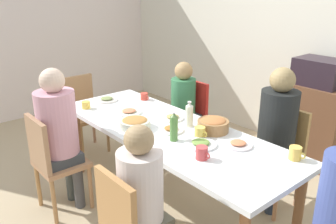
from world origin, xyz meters
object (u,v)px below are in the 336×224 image
at_px(person_5, 142,197).
at_px(plate_3, 106,100).
at_px(side_cabinet, 312,124).
at_px(microwave, 320,72).
at_px(plate_4, 171,129).
at_px(cup_0, 86,105).
at_px(chair_0, 188,116).
at_px(person_2, 277,127).
at_px(chair_2, 279,152).
at_px(plate_1, 173,118).
at_px(plate_5, 238,144).
at_px(dining_table, 168,137).
at_px(bottle_0, 174,127).
at_px(chair_3, 52,159).
at_px(cup_1, 295,153).
at_px(bottle_1, 189,115).
at_px(cup_4, 200,132).
at_px(chair_4, 83,109).
at_px(person_0, 182,104).
at_px(plate_0, 201,144).
at_px(cup_2, 202,153).
at_px(bowl_0, 213,125).
at_px(cup_3, 144,96).
at_px(person_3, 59,128).
at_px(bowl_1, 135,123).

relative_size(person_5, plate_3, 5.23).
distance_m(side_cabinet, microwave, 0.59).
height_order(plate_4, cup_0, cup_0).
height_order(chair_0, person_2, person_2).
height_order(chair_2, plate_1, chair_2).
bearing_deg(plate_5, dining_table, -162.86).
bearing_deg(bottle_0, chair_3, -139.46).
relative_size(person_5, cup_1, 9.57).
distance_m(plate_5, bottle_1, 0.53).
distance_m(plate_3, bottle_0, 1.21).
bearing_deg(cup_4, chair_4, -177.53).
relative_size(person_0, plate_4, 5.45).
bearing_deg(chair_4, microwave, 42.93).
xyz_separation_m(person_2, plate_0, (-0.18, -0.73, 0.01)).
height_order(person_5, bottle_0, person_5).
distance_m(chair_2, side_cabinet, 1.02).
bearing_deg(dining_table, cup_2, -16.98).
xyz_separation_m(person_0, plate_1, (0.45, -0.53, 0.10)).
distance_m(dining_table, plate_0, 0.42).
relative_size(dining_table, cup_4, 19.34).
bearing_deg(microwave, chair_0, -133.97).
distance_m(dining_table, bowl_0, 0.40).
xyz_separation_m(chair_0, cup_3, (-0.17, -0.48, 0.29)).
relative_size(cup_0, cup_2, 0.97).
relative_size(person_3, bottle_0, 5.41).
bearing_deg(side_cabinet, plate_1, -107.46).
height_order(cup_4, side_cabinet, side_cabinet).
bearing_deg(side_cabinet, chair_2, -77.36).
bearing_deg(plate_5, person_5, -90.74).
distance_m(plate_1, cup_3, 0.64).
xyz_separation_m(person_2, plate_3, (-1.58, -0.72, 0.01)).
relative_size(person_0, bowl_0, 4.37).
bearing_deg(cup_2, chair_0, 139.98).
distance_m(chair_4, microwave, 2.68).
bearing_deg(plate_5, chair_3, -140.39).
xyz_separation_m(cup_4, microwave, (0.07, 1.71, 0.23)).
bearing_deg(cup_4, plate_5, 19.26).
xyz_separation_m(chair_3, side_cabinet, (0.96, 2.59, -0.06)).
height_order(plate_5, cup_2, cup_2).
bearing_deg(person_0, plate_1, -49.84).
height_order(plate_5, bowl_1, bowl_1).
height_order(dining_table, microwave, microwave).
height_order(plate_1, cup_2, cup_2).
distance_m(chair_3, bowl_0, 1.40).
xyz_separation_m(plate_0, cup_3, (-1.17, 0.34, 0.02)).
relative_size(chair_2, cup_4, 7.39).
bearing_deg(person_5, cup_4, 110.15).
distance_m(bowl_1, side_cabinet, 2.10).
bearing_deg(plate_0, chair_2, 77.70).
height_order(person_0, chair_2, person_0).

